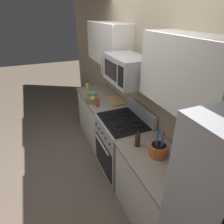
% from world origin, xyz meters
% --- Properties ---
extents(ground_plane, '(16.00, 16.00, 0.00)m').
position_xyz_m(ground_plane, '(0.00, 0.00, 0.00)').
color(ground_plane, '#6B5B4C').
extents(wall_back, '(8.00, 0.10, 2.60)m').
position_xyz_m(wall_back, '(0.00, 1.09, 1.30)').
color(wall_back, tan).
rests_on(wall_back, ground).
extents(counter_left, '(1.22, 0.63, 0.91)m').
position_xyz_m(counter_left, '(-1.00, 0.70, 0.46)').
color(counter_left, silver).
rests_on(counter_left, ground).
extents(range_oven, '(0.76, 0.67, 1.09)m').
position_xyz_m(range_oven, '(-0.00, 0.71, 0.47)').
color(range_oven, '#B2B5BA').
rests_on(range_oven, ground).
extents(counter_right, '(1.02, 0.63, 0.91)m').
position_xyz_m(counter_right, '(0.90, 0.70, 0.46)').
color(counter_right, silver).
rests_on(counter_right, ground).
extents(microwave, '(0.68, 0.44, 0.34)m').
position_xyz_m(microwave, '(-0.00, 0.73, 1.67)').
color(microwave, '#B2B5BA').
extents(upper_cabinets_left, '(1.21, 0.34, 0.65)m').
position_xyz_m(upper_cabinets_left, '(-1.01, 0.87, 1.84)').
color(upper_cabinets_left, silver).
extents(upper_cabinets_right, '(1.01, 0.34, 0.65)m').
position_xyz_m(upper_cabinets_right, '(0.90, 0.87, 1.84)').
color(upper_cabinets_right, silver).
extents(utensil_crock, '(0.19, 0.19, 0.33)m').
position_xyz_m(utensil_crock, '(0.81, 0.74, 0.99)').
color(utensil_crock, '#D1662D').
rests_on(utensil_crock, counter_right).
extents(fruit_basket, '(0.26, 0.26, 0.11)m').
position_xyz_m(fruit_basket, '(-0.81, 0.51, 0.96)').
color(fruit_basket, brown).
rests_on(fruit_basket, counter_left).
extents(apple_loose, '(0.07, 0.07, 0.07)m').
position_xyz_m(apple_loose, '(-0.61, 0.52, 0.94)').
color(apple_loose, red).
rests_on(apple_loose, counter_left).
extents(cutting_board, '(0.40, 0.24, 0.02)m').
position_xyz_m(cutting_board, '(-0.70, 0.90, 0.92)').
color(cutting_board, tan).
rests_on(cutting_board, counter_left).
extents(bottle_hot_sauce, '(0.07, 0.07, 0.20)m').
position_xyz_m(bottle_hot_sauce, '(1.18, 0.82, 1.00)').
color(bottle_hot_sauce, red).
rests_on(bottle_hot_sauce, counter_right).
extents(bottle_oil, '(0.07, 0.07, 0.18)m').
position_xyz_m(bottle_oil, '(-1.40, 0.58, 0.99)').
color(bottle_oil, gold).
rests_on(bottle_oil, counter_left).
extents(bottle_soy, '(0.06, 0.06, 0.21)m').
position_xyz_m(bottle_soy, '(0.58, 0.61, 1.01)').
color(bottle_soy, '#382314').
rests_on(bottle_soy, counter_right).
extents(prep_bowl, '(0.16, 0.16, 0.06)m').
position_xyz_m(prep_bowl, '(-1.10, 0.58, 0.94)').
color(prep_bowl, '#59AD66').
rests_on(prep_bowl, counter_left).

